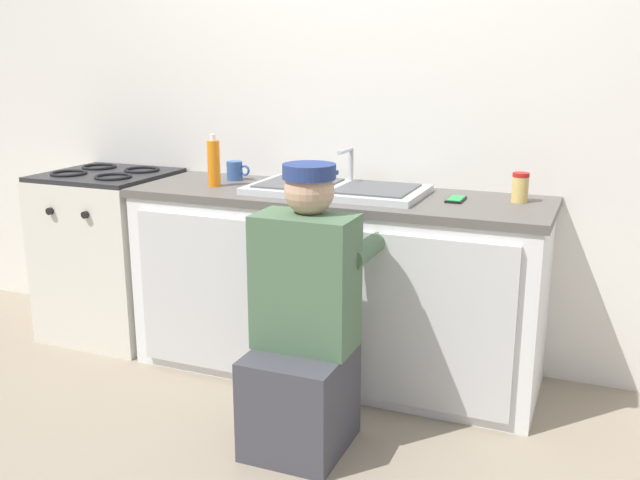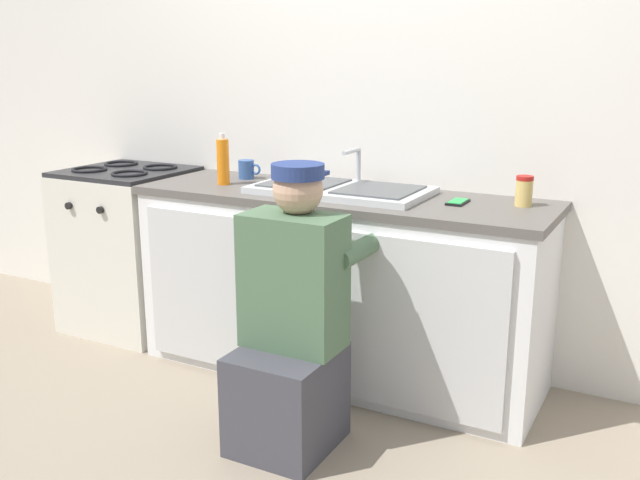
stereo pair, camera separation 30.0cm
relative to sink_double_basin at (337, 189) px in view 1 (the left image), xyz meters
name	(u,v)px [view 1 (the left image)]	position (x,y,z in m)	size (l,w,h in m)	color
ground_plane	(312,395)	(0.00, -0.30, -0.90)	(12.00, 12.00, 0.00)	gray
back_wall	(363,106)	(0.00, 0.35, 0.35)	(6.00, 0.10, 2.50)	silver
counter_cabinet	(335,288)	(0.00, -0.01, -0.48)	(1.90, 0.62, 0.84)	white
countertop	(337,197)	(0.00, 0.00, -0.04)	(1.94, 0.62, 0.04)	#5B5651
sink_double_basin	(337,189)	(0.00, 0.00, 0.00)	(0.80, 0.44, 0.19)	silver
stove_range	(112,254)	(-1.30, 0.00, -0.45)	(0.63, 0.62, 0.91)	silver
plumber_person	(304,333)	(0.13, -0.68, -0.44)	(0.42, 0.61, 1.10)	#3F3F47
coffee_mug	(235,171)	(-0.60, 0.13, 0.03)	(0.13, 0.08, 0.09)	#335699
soap_bottle_orange	(214,163)	(-0.61, -0.06, 0.09)	(0.06, 0.06, 0.25)	orange
condiment_jar	(520,187)	(0.80, 0.10, 0.05)	(0.07, 0.07, 0.13)	#DBB760
cell_phone	(456,199)	(0.54, 0.03, -0.01)	(0.07, 0.14, 0.01)	black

